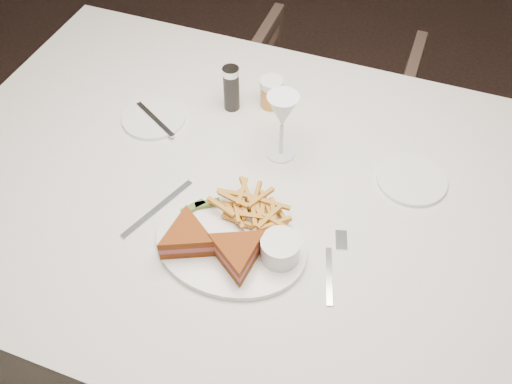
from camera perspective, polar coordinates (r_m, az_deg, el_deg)
The scene contains 4 objects.
ground at distance 2.06m, azimuth -1.94°, elevation -7.65°, with size 5.00×5.00×0.00m, color black.
table at distance 1.59m, azimuth 0.65°, elevation -8.73°, with size 1.58×1.05×0.75m, color silver.
chair_far at distance 2.17m, azimuth 6.77°, elevation 8.07°, with size 0.59×0.55×0.61m, color #46342B.
table_setting at distance 1.22m, azimuth -0.99°, elevation -0.62°, with size 0.81×0.64×0.18m.
Camera 1 is at (0.46, -1.02, 1.72)m, focal length 40.00 mm.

